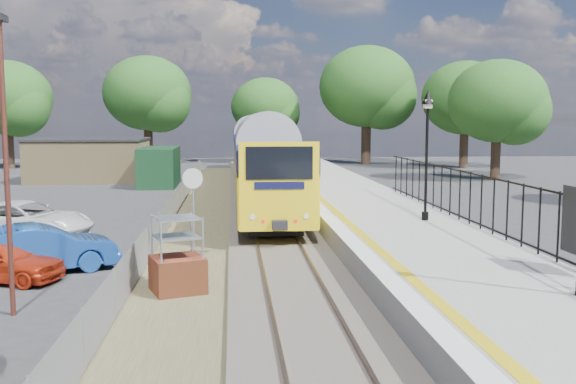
{
  "coord_description": "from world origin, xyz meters",
  "views": [
    {
      "loc": [
        -1.57,
        -16.16,
        4.46
      ],
      "look_at": [
        0.34,
        5.64,
        2.0
      ],
      "focal_mm": 40.0,
      "sensor_mm": 36.0,
      "label": 1
    }
  ],
  "objects": [
    {
      "name": "car_blue",
      "position": [
        -7.16,
        2.83,
        0.71
      ],
      "size": [
        4.57,
        3.15,
        1.43
      ],
      "primitive_type": "imported",
      "rotation": [
        0.0,
        0.0,
        1.99
      ],
      "color": "navy",
      "rests_on": "ground"
    },
    {
      "name": "track_bed",
      "position": [
        -0.47,
        9.67,
        0.09
      ],
      "size": [
        5.9,
        80.0,
        0.29
      ],
      "color": "#473F38",
      "rests_on": "ground"
    },
    {
      "name": "train",
      "position": [
        0.0,
        25.54,
        2.34
      ],
      "size": [
        2.82,
        40.83,
        3.51
      ],
      "color": "yellow",
      "rests_on": "ground"
    },
    {
      "name": "platform_edge",
      "position": [
        2.14,
        8.0,
        0.9
      ],
      "size": [
        0.9,
        70.0,
        0.01
      ],
      "color": "silver",
      "rests_on": "platform"
    },
    {
      "name": "speed_sign",
      "position": [
        -2.74,
        3.06,
        2.09
      ],
      "size": [
        0.61,
        0.15,
        3.03
      ],
      "rotation": [
        0.0,
        0.0,
        -0.19
      ],
      "color": "#999EA3",
      "rests_on": "ground"
    },
    {
      "name": "palisade_fence",
      "position": [
        6.55,
        2.24,
        1.84
      ],
      "size": [
        0.12,
        26.0,
        2.0
      ],
      "color": "black",
      "rests_on": "platform"
    },
    {
      "name": "carpark_lamp",
      "position": [
        -6.61,
        -1.36,
        3.87
      ],
      "size": [
        0.25,
        0.5,
        6.76
      ],
      "color": "#492018",
      "rests_on": "ground"
    },
    {
      "name": "wire_fence",
      "position": [
        -4.2,
        12.0,
        0.6
      ],
      "size": [
        0.06,
        52.0,
        1.2
      ],
      "color": "#999EA3",
      "rests_on": "ground"
    },
    {
      "name": "tree_line",
      "position": [
        1.4,
        42.0,
        6.61
      ],
      "size": [
        56.8,
        43.8,
        11.88
      ],
      "color": "#332319",
      "rests_on": "ground"
    },
    {
      "name": "platform",
      "position": [
        4.2,
        8.0,
        0.45
      ],
      "size": [
        5.0,
        70.0,
        0.9
      ],
      "primitive_type": "cube",
      "color": "gray",
      "rests_on": "ground"
    },
    {
      "name": "victorian_lamp_north",
      "position": [
        5.3,
        6.0,
        4.3
      ],
      "size": [
        0.44,
        0.44,
        4.6
      ],
      "color": "black",
      "rests_on": "platform"
    },
    {
      "name": "ground",
      "position": [
        0.0,
        0.0,
        0.0
      ],
      "size": [
        120.0,
        120.0,
        0.0
      ],
      "primitive_type": "plane",
      "color": "#2D2D30",
      "rests_on": "ground"
    },
    {
      "name": "car_red",
      "position": [
        -7.96,
        1.86,
        0.59
      ],
      "size": [
        3.75,
        2.43,
        1.19
      ],
      "primitive_type": "imported",
      "rotation": [
        0.0,
        0.0,
        1.25
      ],
      "color": "#B72D10",
      "rests_on": "ground"
    },
    {
      "name": "brick_plinth",
      "position": [
        -2.99,
        0.18,
        0.97
      ],
      "size": [
        1.6,
        1.6,
        2.03
      ],
      "rotation": [
        0.0,
        0.0,
        0.33
      ],
      "color": "brown",
      "rests_on": "ground"
    },
    {
      "name": "outbuilding",
      "position": [
        -10.91,
        31.21,
        1.52
      ],
      "size": [
        10.8,
        10.1,
        3.12
      ],
      "color": "#9E8959",
      "rests_on": "ground"
    },
    {
      "name": "car_white",
      "position": [
        -9.35,
        8.34,
        0.72
      ],
      "size": [
        5.65,
        3.82,
        1.44
      ],
      "primitive_type": "imported",
      "rotation": [
        0.0,
        0.0,
        1.27
      ],
      "color": "white",
      "rests_on": "ground"
    }
  ]
}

